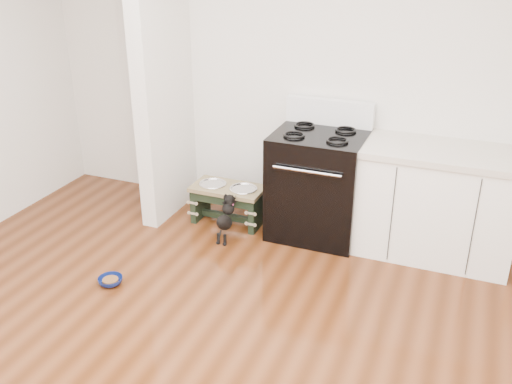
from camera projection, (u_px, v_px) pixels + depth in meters
name	position (u px, v px, depth m)	size (l,w,h in m)	color
room_shell	(149.00, 123.00, 2.66)	(5.00, 5.00, 5.00)	silver
partition_wall	(162.00, 69.00, 4.95)	(0.15, 0.80, 2.70)	silver
oven_range	(318.00, 183.00, 4.88)	(0.76, 0.69, 1.14)	black
cabinet_run	(436.00, 203.00, 4.57)	(1.24, 0.64, 0.91)	white
dog_feeder	(228.00, 197.00, 5.14)	(0.65, 0.35, 0.37)	black
puppy	(226.00, 217.00, 4.87)	(0.11, 0.33, 0.39)	black
floor_bowl	(110.00, 281.00, 4.31)	(0.20, 0.20, 0.06)	#0B1852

